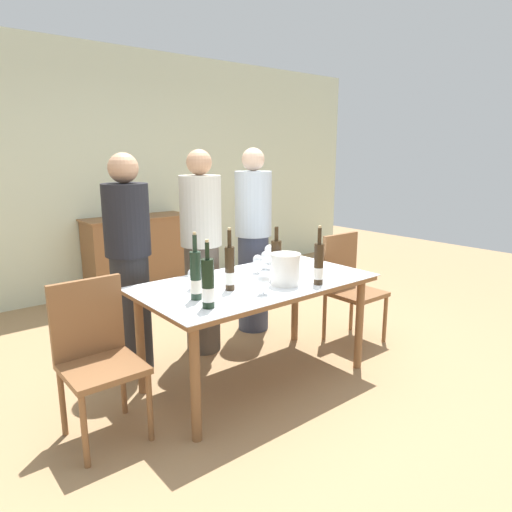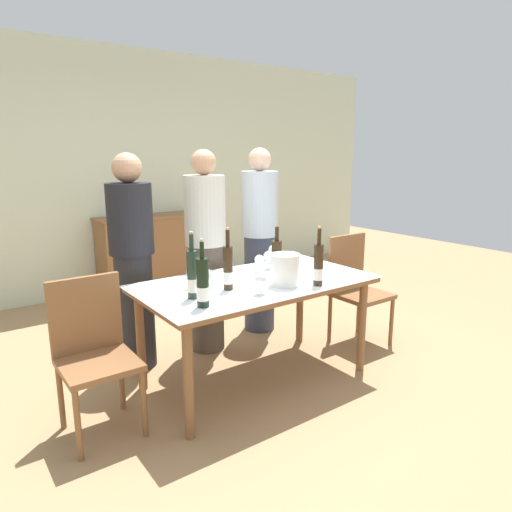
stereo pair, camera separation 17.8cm
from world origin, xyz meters
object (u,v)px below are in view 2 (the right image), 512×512
wine_bottle_2 (192,276)px  person_guest_right (260,241)px  wine_bottle_4 (277,261)px  wine_glass_2 (261,280)px  wine_glass_4 (269,257)px  sideboard_cabinet (151,253)px  wine_glass_1 (208,276)px  ice_bucket (285,269)px  wine_bottle_3 (203,284)px  wine_glass_5 (259,261)px  person_host (133,264)px  dining_table (256,291)px  chair_right_end (354,282)px  chair_left_end (93,345)px  person_guest_left (206,253)px  wine_glass_0 (273,251)px  wine_bottle_1 (228,269)px  wine_glass_3 (192,274)px  wine_bottle_0 (318,266)px

wine_bottle_2 → person_guest_right: person_guest_right is taller
wine_bottle_4 → wine_glass_2: 0.38m
wine_bottle_4 → wine_glass_4: bearing=63.4°
sideboard_cabinet → wine_glass_1: (-0.66, -2.52, 0.38)m
ice_bucket → wine_bottle_3: size_ratio=0.54×
sideboard_cabinet → wine_glass_5: size_ratio=8.74×
wine_bottle_3 → person_host: bearing=92.4°
dining_table → chair_right_end: bearing=4.6°
wine_bottle_3 → chair_right_end: (1.69, 0.35, -0.36)m
wine_bottle_4 → chair_left_end: wine_bottle_4 is taller
wine_glass_2 → person_guest_right: size_ratio=0.08×
dining_table → wine_bottle_4: 0.26m
wine_bottle_2 → wine_glass_4: 0.87m
person_host → person_guest_left: bearing=-3.9°
wine_glass_0 → wine_glass_5: (-0.27, -0.18, -0.01)m
wine_bottle_1 → wine_bottle_2: size_ratio=0.99×
ice_bucket → wine_bottle_3: bearing=-174.1°
person_host → ice_bucket: bearing=-52.2°
wine_glass_0 → wine_glass_1: 0.85m
wine_bottle_1 → wine_bottle_4: size_ratio=1.10×
dining_table → wine_glass_3: size_ratio=11.46×
wine_glass_1 → wine_glass_3: 0.11m
wine_bottle_0 → wine_bottle_3: bearing=175.3°
wine_glass_3 → chair_left_end: chair_left_end is taller
wine_bottle_1 → wine_glass_1: (-0.10, 0.09, -0.05)m
wine_bottle_3 → wine_glass_3: bearing=71.3°
chair_left_end → wine_glass_4: bearing=5.1°
wine_bottle_0 → person_guest_left: person_guest_left is taller
wine_glass_1 → person_guest_right: bearing=37.7°
wine_bottle_0 → chair_left_end: 1.50m
wine_glass_1 → chair_left_end: chair_left_end is taller
wine_bottle_2 → wine_bottle_4: (0.69, 0.04, -0.01)m
sideboard_cabinet → wine_bottle_2: wine_bottle_2 is taller
wine_glass_2 → chair_left_end: chair_left_end is taller
wine_glass_3 → person_guest_left: bearing=53.2°
wine_bottle_0 → chair_left_end: (-1.40, 0.42, -0.36)m
wine_glass_5 → person_host: person_host is taller
wine_bottle_0 → wine_bottle_2: wine_bottle_2 is taller
sideboard_cabinet → person_guest_right: 1.83m
chair_left_end → chair_right_end: 2.24m
wine_glass_2 → wine_bottle_2: bearing=154.4°
wine_glass_3 → wine_glass_1: bearing=-40.1°
wine_bottle_2 → wine_bottle_0: bearing=-16.8°
wine_glass_0 → wine_glass_2: 0.84m
wine_bottle_0 → chair_left_end: wine_bottle_0 is taller
dining_table → ice_bucket: ice_bucket is taller
wine_glass_2 → chair_left_end: 1.07m
chair_right_end → person_guest_right: bearing=125.7°
chair_right_end → wine_bottle_1: bearing=-174.0°
wine_bottle_0 → wine_glass_5: size_ratio=2.90×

